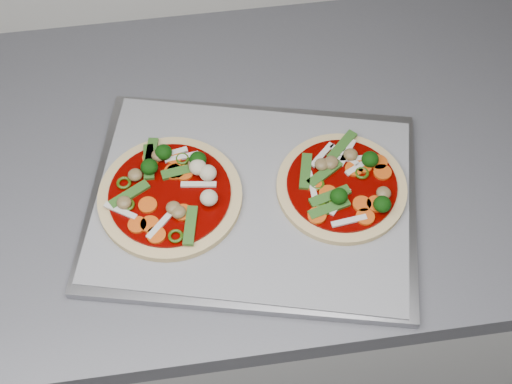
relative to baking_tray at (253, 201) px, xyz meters
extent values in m
cube|color=silver|center=(-0.35, 0.08, -0.48)|extent=(3.60, 0.60, 0.86)
cube|color=#58585F|center=(-0.35, 0.08, -0.03)|extent=(3.60, 0.60, 0.04)
cube|color=gray|center=(0.00, 0.00, 0.00)|extent=(0.51, 0.42, 0.01)
cube|color=gray|center=(0.00, 0.00, 0.01)|extent=(0.49, 0.41, 0.00)
cylinder|color=tan|center=(-0.11, 0.01, 0.01)|extent=(0.22, 0.22, 0.01)
cylinder|color=#640000|center=(-0.11, 0.01, 0.02)|extent=(0.19, 0.19, 0.00)
cylinder|color=#DA5E09|center=(-0.13, 0.07, 0.03)|extent=(0.03, 0.03, 0.00)
cylinder|color=#DA5E09|center=(-0.10, 0.05, 0.03)|extent=(0.03, 0.03, 0.00)
cube|color=#3E6E28|center=(-0.09, -0.04, 0.03)|extent=(0.03, 0.06, 0.00)
torus|color=#29460B|center=(-0.17, 0.00, 0.03)|extent=(0.02, 0.02, 0.00)
ellipsoid|color=olive|center=(-0.15, 0.05, 0.03)|extent=(0.02, 0.02, 0.01)
ellipsoid|color=olive|center=(-0.17, 0.00, 0.03)|extent=(0.03, 0.03, 0.01)
ellipsoid|color=#0F3E08|center=(-0.11, 0.08, 0.03)|extent=(0.03, 0.03, 0.02)
ellipsoid|color=beige|center=(-0.07, 0.04, 0.03)|extent=(0.03, 0.03, 0.02)
cylinder|color=#DA5E09|center=(-0.16, -0.03, 0.03)|extent=(0.03, 0.03, 0.00)
ellipsoid|color=olive|center=(-0.11, -0.01, 0.03)|extent=(0.03, 0.03, 0.01)
cylinder|color=#DA5E09|center=(-0.09, 0.04, 0.03)|extent=(0.03, 0.03, 0.00)
cube|color=silver|center=(-0.07, 0.02, 0.03)|extent=(0.05, 0.01, 0.00)
torus|color=#29460B|center=(-0.17, 0.04, 0.03)|extent=(0.03, 0.03, 0.00)
cube|color=silver|center=(-0.09, 0.07, 0.03)|extent=(0.05, 0.01, 0.00)
cube|color=#3E6E28|center=(-0.09, 0.05, 0.03)|extent=(0.06, 0.02, 0.00)
ellipsoid|color=beige|center=(-0.06, -0.01, 0.03)|extent=(0.03, 0.03, 0.02)
ellipsoid|color=beige|center=(-0.06, 0.03, 0.03)|extent=(0.03, 0.03, 0.02)
ellipsoid|color=olive|center=(-0.12, 0.07, 0.03)|extent=(0.03, 0.03, 0.01)
torus|color=#29460B|center=(-0.11, -0.05, 0.03)|extent=(0.02, 0.02, 0.00)
cube|color=#3E6E28|center=(-0.16, 0.02, 0.03)|extent=(0.06, 0.04, 0.00)
cylinder|color=#DA5E09|center=(-0.14, -0.03, 0.03)|extent=(0.03, 0.03, 0.00)
cube|color=silver|center=(-0.13, -0.04, 0.03)|extent=(0.04, 0.04, 0.00)
ellipsoid|color=#0F3E08|center=(-0.07, 0.06, 0.03)|extent=(0.03, 0.03, 0.02)
cylinder|color=#DA5E09|center=(-0.13, -0.05, 0.03)|extent=(0.04, 0.04, 0.00)
cylinder|color=#DA5E09|center=(-0.10, 0.07, 0.03)|extent=(0.03, 0.03, 0.00)
torus|color=#29460B|center=(-0.09, 0.07, 0.03)|extent=(0.02, 0.02, 0.00)
ellipsoid|color=olive|center=(-0.07, 0.05, 0.03)|extent=(0.03, 0.03, 0.01)
ellipsoid|color=olive|center=(-0.10, -0.02, 0.03)|extent=(0.03, 0.03, 0.01)
cylinder|color=#DA5E09|center=(-0.14, 0.00, 0.03)|extent=(0.03, 0.03, 0.00)
cylinder|color=#DA5E09|center=(-0.10, 0.05, 0.03)|extent=(0.03, 0.03, 0.00)
cube|color=#3E6E28|center=(-0.14, 0.07, 0.03)|extent=(0.02, 0.06, 0.00)
cube|color=#3E6E28|center=(-0.13, 0.08, 0.03)|extent=(0.02, 0.06, 0.00)
cylinder|color=#DA5E09|center=(-0.10, -0.02, 0.03)|extent=(0.04, 0.04, 0.00)
cube|color=silver|center=(-0.18, -0.01, 0.03)|extent=(0.04, 0.03, 0.00)
ellipsoid|color=#0F3E08|center=(-0.13, 0.05, 0.03)|extent=(0.03, 0.03, 0.02)
cube|color=silver|center=(-0.10, 0.08, 0.03)|extent=(0.05, 0.02, 0.00)
cylinder|color=tan|center=(0.12, 0.00, 0.01)|extent=(0.22, 0.22, 0.01)
cylinder|color=#640000|center=(0.12, 0.00, 0.02)|extent=(0.19, 0.19, 0.00)
ellipsoid|color=#0F3E08|center=(0.11, -0.03, 0.03)|extent=(0.03, 0.03, 0.02)
torus|color=#29460B|center=(0.11, -0.03, 0.02)|extent=(0.03, 0.03, 0.00)
ellipsoid|color=olive|center=(0.11, 0.03, 0.03)|extent=(0.02, 0.02, 0.01)
ellipsoid|color=#0F3E08|center=(0.17, -0.05, 0.03)|extent=(0.03, 0.03, 0.02)
torus|color=#29460B|center=(0.09, 0.00, 0.02)|extent=(0.02, 0.02, 0.00)
cylinder|color=#DA5E09|center=(0.16, -0.04, 0.02)|extent=(0.03, 0.03, 0.00)
cube|color=silver|center=(0.14, 0.05, 0.02)|extent=(0.03, 0.04, 0.00)
cube|color=#3E6E28|center=(0.08, 0.02, 0.02)|extent=(0.03, 0.06, 0.00)
cylinder|color=#DA5E09|center=(0.14, -0.06, 0.02)|extent=(0.03, 0.03, 0.00)
cube|color=silver|center=(0.14, 0.04, 0.02)|extent=(0.05, 0.01, 0.00)
cube|color=#3E6E28|center=(0.10, 0.02, 0.02)|extent=(0.06, 0.04, 0.00)
cube|color=silver|center=(0.10, 0.05, 0.02)|extent=(0.04, 0.04, 0.00)
torus|color=#29460B|center=(0.15, 0.01, 0.02)|extent=(0.03, 0.03, 0.00)
ellipsoid|color=olive|center=(0.17, -0.03, 0.03)|extent=(0.02, 0.02, 0.01)
cube|color=#3E6E28|center=(0.10, -0.02, 0.02)|extent=(0.06, 0.03, 0.00)
cylinder|color=#DA5E09|center=(0.14, -0.04, 0.02)|extent=(0.03, 0.03, 0.00)
cube|color=silver|center=(0.13, 0.04, 0.02)|extent=(0.04, 0.04, 0.00)
cube|color=silver|center=(0.15, 0.02, 0.02)|extent=(0.05, 0.03, 0.00)
cylinder|color=#DA5E09|center=(0.10, -0.02, 0.02)|extent=(0.03, 0.03, 0.00)
torus|color=#29460B|center=(0.08, -0.03, 0.02)|extent=(0.03, 0.03, 0.00)
ellipsoid|color=#0F3E08|center=(0.17, 0.03, 0.03)|extent=(0.02, 0.02, 0.02)
ellipsoid|color=olive|center=(0.11, 0.03, 0.03)|extent=(0.03, 0.03, 0.01)
ellipsoid|color=olive|center=(0.14, 0.04, 0.03)|extent=(0.03, 0.03, 0.01)
cube|color=#3E6E28|center=(0.14, 0.06, 0.02)|extent=(0.05, 0.05, 0.00)
cylinder|color=#DA5E09|center=(0.08, 0.00, 0.02)|extent=(0.03, 0.03, 0.00)
cylinder|color=#DA5E09|center=(0.14, 0.02, 0.02)|extent=(0.03, 0.03, 0.00)
ellipsoid|color=olive|center=(0.10, 0.03, 0.03)|extent=(0.03, 0.03, 0.01)
cylinder|color=#DA5E09|center=(0.18, 0.01, 0.02)|extent=(0.03, 0.03, 0.00)
ellipsoid|color=olive|center=(0.17, -0.04, 0.03)|extent=(0.03, 0.03, 0.01)
cube|color=#3E6E28|center=(0.10, -0.04, 0.02)|extent=(0.06, 0.03, 0.00)
cube|color=silver|center=(0.12, -0.06, 0.02)|extent=(0.05, 0.01, 0.00)
cube|color=silver|center=(0.08, 0.00, 0.02)|extent=(0.01, 0.05, 0.00)
cylinder|color=#DA5E09|center=(0.18, 0.02, 0.02)|extent=(0.03, 0.03, 0.00)
cylinder|color=#DA5E09|center=(0.16, 0.02, 0.02)|extent=(0.03, 0.03, 0.00)
cylinder|color=#DA5E09|center=(0.08, -0.05, 0.02)|extent=(0.03, 0.03, 0.00)
cube|color=silver|center=(0.11, -0.03, 0.02)|extent=(0.04, 0.04, 0.00)
camera|label=1|loc=(-0.07, -0.52, 0.83)|focal=50.00mm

